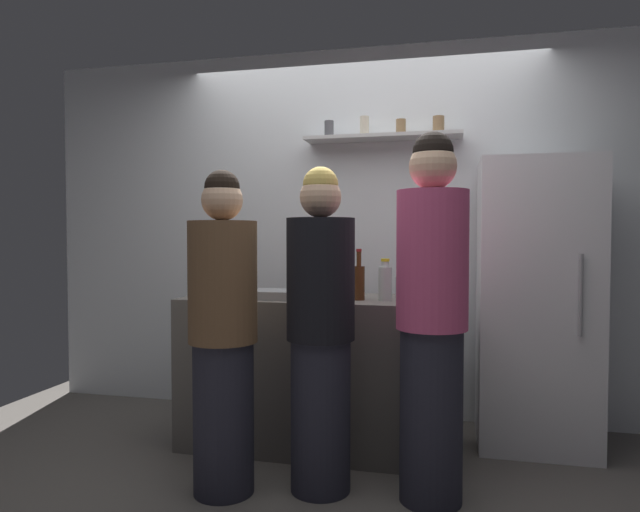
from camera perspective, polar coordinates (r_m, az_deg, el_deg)
The scene contains 12 objects.
ground_plane at distance 3.06m, azimuth 0.36°, elevation -22.57°, with size 5.28×5.28×0.00m, color #59544F.
back_wall_assembly at distance 4.01m, azimuth 4.32°, elevation 2.45°, with size 4.80×0.32×2.60m.
refrigerator at distance 3.63m, azimuth 21.23°, elevation -4.56°, with size 0.68×0.59×1.73m.
counter at distance 3.45m, azimuth -0.00°, elevation -11.77°, with size 1.64×0.62×0.91m, color #66605B.
baking_pan at distance 3.32m, azimuth -5.30°, elevation -3.91°, with size 0.34×0.24×0.05m, color gray.
utensil_holder at distance 3.51m, azimuth 8.44°, elevation -3.03°, with size 0.09×0.09×0.22m.
wine_bottle_amber_glass at distance 3.23m, azimuth 3.99°, elevation -2.58°, with size 0.07×0.07×0.30m.
wine_bottle_green_glass at distance 3.52m, azimuth 11.33°, elevation -2.29°, with size 0.07×0.07×0.30m.
water_bottle_plastic at distance 3.21m, azimuth 6.68°, elevation -2.68°, with size 0.08×0.08×0.24m.
person_brown_jacket at distance 2.82m, azimuth -9.89°, elevation -7.99°, with size 0.34×0.34×1.60m.
person_pink_top at distance 2.72m, azimuth 11.36°, elevation -6.25°, with size 0.34×0.34×1.77m.
person_blonde at distance 2.80m, azimuth 0.06°, elevation -7.82°, with size 0.34×0.34×1.62m.
Camera 1 is at (0.61, -2.72, 1.28)m, focal length 31.27 mm.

